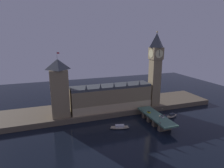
{
  "coord_description": "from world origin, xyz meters",
  "views": [
    {
      "loc": [
        -62.18,
        -138.57,
        75.06
      ],
      "look_at": [
        -7.22,
        20.0,
        33.19
      ],
      "focal_mm": 30.0,
      "sensor_mm": 36.0,
      "label": 1
    }
  ],
  "objects": [
    {
      "name": "pedestrian_near_rail",
      "position": [
        19.74,
        -21.0,
        8.42
      ],
      "size": [
        0.38,
        0.38,
        1.79
      ],
      "color": "black",
      "rests_on": "bridge"
    },
    {
      "name": "pedestrian_mid_walk",
      "position": [
        31.5,
        -8.81,
        8.44
      ],
      "size": [
        0.38,
        0.38,
        1.84
      ],
      "color": "black",
      "rests_on": "bridge"
    },
    {
      "name": "victoria_tower",
      "position": [
        -53.99,
        29.28,
        31.16
      ],
      "size": [
        15.86,
        15.86,
        58.0
      ],
      "color": "#8E7A56",
      "rests_on": "embankment"
    },
    {
      "name": "boat_upstream",
      "position": [
        -8.75,
        -4.28,
        1.31
      ],
      "size": [
        17.03,
        8.48,
        3.57
      ],
      "color": "#B2A893",
      "rests_on": "ground_plane"
    },
    {
      "name": "ground_plane",
      "position": [
        0.0,
        0.0,
        0.0
      ],
      "size": [
        400.0,
        400.0,
        0.0
      ],
      "primitive_type": "plane",
      "color": "black"
    },
    {
      "name": "street_lamp_far",
      "position": [
        19.34,
        9.72,
        11.15
      ],
      "size": [
        1.34,
        0.6,
        5.88
      ],
      "color": "#2D3333",
      "rests_on": "bridge"
    },
    {
      "name": "boat_downstream",
      "position": [
        47.37,
        1.01,
        1.42
      ],
      "size": [
        13.68,
        7.25,
        3.89
      ],
      "color": "#B2A893",
      "rests_on": "ground_plane"
    },
    {
      "name": "street_lamp_mid",
      "position": [
        31.9,
        -5.0,
        11.23
      ],
      "size": [
        1.34,
        0.6,
        6.01
      ],
      "color": "#2D3333",
      "rests_on": "bridge"
    },
    {
      "name": "clock_tower",
      "position": [
        41.9,
        26.33,
        45.28
      ],
      "size": [
        11.89,
        12.0,
        76.02
      ],
      "color": "#8E7A56",
      "rests_on": "embankment"
    },
    {
      "name": "embankment",
      "position": [
        0.0,
        39.0,
        2.51
      ],
      "size": [
        220.0,
        42.0,
        5.01
      ],
      "color": "brown",
      "rests_on": "ground_plane"
    },
    {
      "name": "car_southbound_lead",
      "position": [
        28.56,
        -9.99,
        8.1
      ],
      "size": [
        2.01,
        4.62,
        1.36
      ],
      "color": "white",
      "rests_on": "bridge"
    },
    {
      "name": "parliament_hall",
      "position": [
        -4.57,
        29.8,
        17.21
      ],
      "size": [
        79.79,
        18.94,
        29.38
      ],
      "color": "#8E7A56",
      "rests_on": "embankment"
    },
    {
      "name": "street_lamp_near",
      "position": [
        19.34,
        -19.72,
        11.78
      ],
      "size": [
        1.34,
        0.6,
        6.9
      ],
      "color": "#2D3333",
      "rests_on": "bridge"
    },
    {
      "name": "bridge",
      "position": [
        25.62,
        -5.0,
        4.88
      ],
      "size": [
        13.36,
        46.0,
        7.46
      ],
      "color": "#4C7560",
      "rests_on": "ground_plane"
    },
    {
      "name": "car_northbound_lead",
      "position": [
        22.68,
        2.53,
        8.11
      ],
      "size": [
        1.92,
        3.88,
        1.38
      ],
      "color": "yellow",
      "rests_on": "bridge"
    },
    {
      "name": "pedestrian_far_rail",
      "position": [
        19.74,
        7.6,
        8.33
      ],
      "size": [
        0.38,
        0.38,
        1.64
      ],
      "color": "black",
      "rests_on": "bridge"
    }
  ]
}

